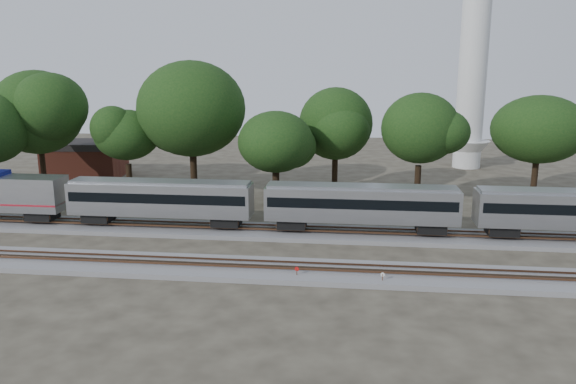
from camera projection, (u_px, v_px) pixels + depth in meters
name	position (u px, v px, depth m)	size (l,w,h in m)	color
ground	(240.00, 254.00, 47.28)	(160.00, 160.00, 0.00)	#383328
track_far	(252.00, 231.00, 53.05)	(160.00, 5.00, 0.73)	slate
track_near	(229.00, 268.00, 43.36)	(160.00, 5.00, 0.73)	slate
train	(363.00, 203.00, 51.23)	(91.19, 3.14, 4.64)	#B2B4B9
switch_stand_red	(297.00, 272.00, 41.39)	(0.32, 0.13, 1.03)	#512D19
switch_stand_white	(383.00, 277.00, 40.35)	(0.31, 0.07, 0.99)	#512D19
switch_lever	(312.00, 282.00, 40.75)	(0.50, 0.30, 0.30)	#512D19
brick_building	(85.00, 159.00, 79.73)	(11.09, 8.30, 5.03)	brown
tree_1	(38.00, 112.00, 67.57)	(10.17, 10.17, 14.33)	black
tree_2	(127.00, 135.00, 65.93)	(7.66, 7.66, 10.79)	black
tree_3	(191.00, 109.00, 65.46)	(10.73, 10.73, 15.13)	black
tree_4	(276.00, 142.00, 61.00)	(7.52, 7.52, 10.61)	black
tree_5	(336.00, 124.00, 66.95)	(8.86, 8.86, 12.49)	black
tree_6	(420.00, 128.00, 60.68)	(9.02, 9.02, 12.72)	black
tree_7	(539.00, 130.00, 64.75)	(8.44, 8.44, 11.90)	black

